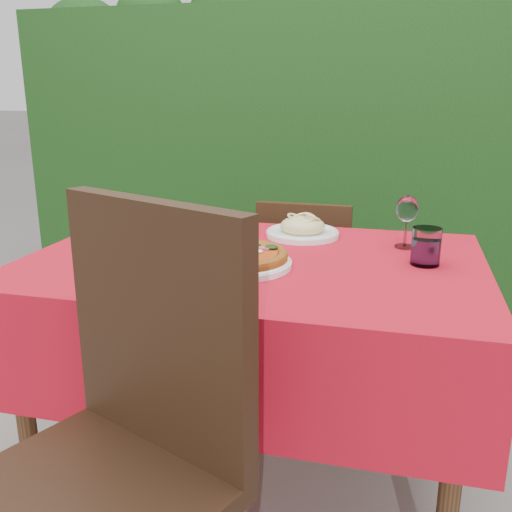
% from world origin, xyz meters
% --- Properties ---
extents(ground, '(60.00, 60.00, 0.00)m').
position_xyz_m(ground, '(0.00, 0.00, 0.00)').
color(ground, slate).
rests_on(ground, ground).
extents(hedge, '(3.20, 0.55, 1.78)m').
position_xyz_m(hedge, '(0.00, 1.55, 0.92)').
color(hedge, black).
rests_on(hedge, ground).
extents(dining_table, '(1.26, 0.86, 0.75)m').
position_xyz_m(dining_table, '(0.00, 0.00, 0.60)').
color(dining_table, '#452D16').
rests_on(dining_table, ground).
extents(chair_near, '(0.60, 0.60, 1.01)m').
position_xyz_m(chair_near, '(-0.09, -0.65, 0.58)').
color(chair_near, black).
rests_on(chair_near, ground).
extents(chair_far, '(0.36, 0.36, 0.80)m').
position_xyz_m(chair_far, '(0.04, 0.66, 0.46)').
color(chair_far, black).
rests_on(chair_far, ground).
extents(pizza_plate, '(0.29, 0.29, 0.05)m').
position_xyz_m(pizza_plate, '(-0.02, -0.09, 0.77)').
color(pizza_plate, white).
rests_on(pizza_plate, dining_table).
extents(pasta_plate, '(0.23, 0.23, 0.07)m').
position_xyz_m(pasta_plate, '(0.09, 0.27, 0.77)').
color(pasta_plate, silver).
rests_on(pasta_plate, dining_table).
extents(water_glass, '(0.08, 0.08, 0.10)m').
position_xyz_m(water_glass, '(0.46, 0.05, 0.79)').
color(water_glass, silver).
rests_on(water_glass, dining_table).
extents(wine_glass, '(0.06, 0.06, 0.16)m').
position_xyz_m(wine_glass, '(0.41, 0.22, 0.86)').
color(wine_glass, silver).
rests_on(wine_glass, dining_table).
extents(fork, '(0.10, 0.18, 0.00)m').
position_xyz_m(fork, '(-0.29, 0.01, 0.75)').
color(fork, '#B4B4BB').
rests_on(fork, dining_table).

